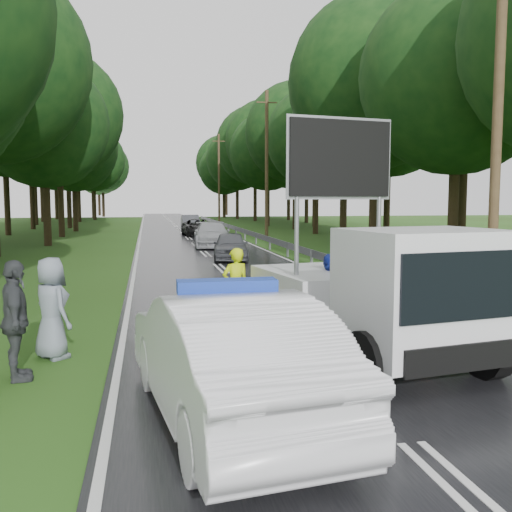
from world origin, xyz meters
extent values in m
plane|color=#2A4714|center=(0.00, 0.00, 0.00)|extent=(160.00, 160.00, 0.00)
cube|color=black|center=(0.00, 30.00, 0.01)|extent=(7.00, 140.00, 0.02)
cylinder|color=gray|center=(3.70, 0.00, 0.35)|extent=(0.12, 0.12, 0.70)
cube|color=gray|center=(3.70, 30.00, 0.55)|extent=(0.05, 60.00, 0.30)
cylinder|color=#483621|center=(5.20, 2.00, 5.00)|extent=(0.24, 0.24, 10.00)
cylinder|color=#483621|center=(5.20, 28.00, 5.00)|extent=(0.24, 0.24, 10.00)
cube|color=#483621|center=(5.20, 28.00, 9.20)|extent=(1.40, 0.08, 0.08)
cylinder|color=#483621|center=(5.20, 54.00, 5.00)|extent=(0.24, 0.24, 10.00)
cube|color=#483621|center=(5.20, 54.00, 9.20)|extent=(1.40, 0.08, 0.08)
imported|color=white|center=(-1.91, -3.41, 0.80)|extent=(2.36, 5.05, 1.60)
cube|color=#1938A5|center=(-1.91, -3.41, 1.68)|extent=(1.24, 0.50, 0.16)
cube|color=gray|center=(0.83, -0.54, 0.60)|extent=(2.90, 4.88, 0.27)
cube|color=white|center=(0.65, 0.54, 1.04)|extent=(2.69, 2.96, 0.60)
cube|color=white|center=(1.14, -2.47, 1.36)|extent=(2.44, 2.08, 1.85)
cube|color=black|center=(1.29, -3.36, 1.58)|extent=(2.00, 0.37, 0.93)
cube|color=black|center=(0.72, 0.11, 3.49)|extent=(2.07, 0.47, 1.42)
cylinder|color=black|center=(0.16, -2.86, 0.46)|extent=(0.45, 0.95, 0.92)
cylinder|color=black|center=(2.20, -2.52, 0.46)|extent=(0.45, 0.95, 0.92)
cylinder|color=black|center=(-0.41, 0.59, 0.46)|extent=(0.45, 0.95, 0.92)
cylinder|color=black|center=(1.64, 0.92, 0.46)|extent=(0.45, 0.95, 0.92)
cube|color=#D8BB0B|center=(-0.94, 1.32, 0.44)|extent=(0.07, 0.07, 0.89)
cube|color=#D8BB0B|center=(-0.51, 1.19, 0.44)|extent=(0.07, 0.07, 0.89)
cube|color=#D8BB0B|center=(0.77, 0.81, 0.44)|extent=(0.07, 0.07, 0.89)
cube|color=#D8BB0B|center=(1.19, 0.68, 0.44)|extent=(0.07, 0.07, 0.89)
cube|color=#F2CC00|center=(0.13, 1.00, 0.85)|extent=(2.23, 0.72, 0.22)
imported|color=#CEEC0C|center=(-0.97, 2.00, 0.84)|extent=(0.70, 0.55, 1.68)
imported|color=navy|center=(0.75, 0.50, 0.83)|extent=(1.01, 0.94, 1.66)
imported|color=#393C40|center=(-4.81, -1.26, 0.92)|extent=(0.68, 1.15, 1.83)
imported|color=gray|center=(-4.48, -0.10, 0.88)|extent=(0.96, 1.02, 1.75)
imported|color=#44464C|center=(0.83, 15.11, 0.64)|extent=(1.97, 3.91, 1.28)
imported|color=#9A9CA1|center=(0.80, 22.31, 0.71)|extent=(2.28, 5.00, 1.42)
imported|color=black|center=(0.92, 32.33, 0.64)|extent=(2.37, 4.72, 1.28)
imported|color=#3C3E43|center=(0.86, 39.62, 0.69)|extent=(1.47, 4.21, 1.39)
cube|color=black|center=(-2.50, -2.98, 0.02)|extent=(0.39, 0.39, 0.03)
cone|color=#FF5208|center=(-2.50, -2.98, 0.42)|extent=(0.32, 0.32, 0.80)
cube|color=black|center=(-1.00, 2.00, 0.01)|extent=(0.32, 0.32, 0.03)
cone|color=#FF5208|center=(-1.00, 2.00, 0.35)|extent=(0.27, 0.27, 0.66)
cube|color=black|center=(0.69, 5.00, 0.01)|extent=(0.33, 0.33, 0.03)
cone|color=#FF5208|center=(0.69, 5.00, 0.36)|extent=(0.27, 0.27, 0.67)
cube|color=black|center=(-2.13, 3.00, 0.02)|extent=(0.35, 0.35, 0.03)
cone|color=#FF5208|center=(-2.13, 3.00, 0.38)|extent=(0.29, 0.29, 0.72)
cube|color=black|center=(3.37, 1.50, 0.02)|extent=(0.39, 0.39, 0.03)
cone|color=#FF5208|center=(3.37, 1.50, 0.42)|extent=(0.32, 0.32, 0.80)
camera|label=1|loc=(-2.85, -10.18, 2.73)|focal=40.00mm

